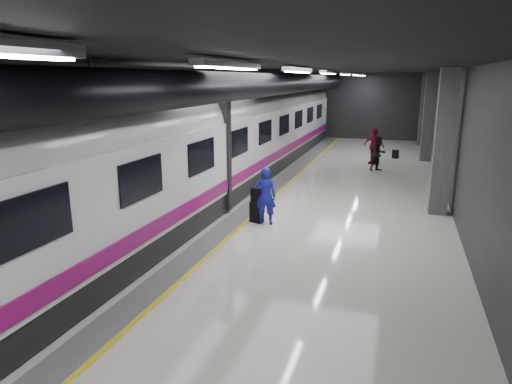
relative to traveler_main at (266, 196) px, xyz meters
The scene contains 9 objects.
ground 1.19m from the traveler_main, 64.90° to the left, with size 40.00×40.00×0.00m, color silver.
platform_hall 3.18m from the traveler_main, 87.76° to the left, with size 10.02×40.02×4.51m.
train 3.23m from the traveler_main, 165.41° to the left, with size 3.05×38.00×4.05m.
traveler_main is the anchor object (origin of this frame).
suitcase_main 0.63m from the traveler_main, 165.39° to the left, with size 0.38×0.24×0.61m, color black.
shoulder_bag 0.33m from the traveler_main, 159.94° to the left, with size 0.32×0.17×0.43m, color black.
traveler_far_a 9.59m from the traveler_main, 73.66° to the left, with size 0.78×0.60×1.60m, color black.
traveler_far_b 11.21m from the traveler_main, 77.79° to the left, with size 1.08×0.45×1.84m, color maroon.
suitcase_far 13.44m from the traveler_main, 75.27° to the left, with size 0.31×0.20×0.46m, color black.
Camera 1 is at (3.30, -13.08, 4.19)m, focal length 32.00 mm.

